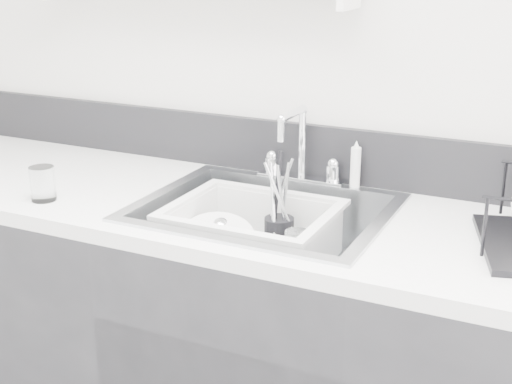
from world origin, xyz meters
The scene contains 12 objects.
counter_run centered at (0.00, 1.19, 0.46)m, with size 3.20×0.62×0.92m.
backsplash centered at (0.00, 1.49, 1.00)m, with size 3.20×0.02×0.16m, color black.
sink centered at (0.00, 1.19, 0.83)m, with size 0.64×0.52×0.20m, color silver, non-canonical shape.
faucet centered at (0.00, 1.44, 0.98)m, with size 0.26×0.18×0.23m.
side_sprayer centered at (0.16, 1.44, 0.99)m, with size 0.03×0.03×0.14m, color silver.
wash_tub centered at (-0.04, 1.19, 0.83)m, with size 0.43×0.35×0.17m, color silver, non-canonical shape.
plate_stack centered at (-0.11, 1.15, 0.79)m, with size 0.26×0.25×0.10m.
utensil_cup centered at (0.01, 1.27, 0.83)m, with size 0.08×0.08×0.27m.
ladle centered at (-0.08, 1.19, 0.81)m, with size 0.28×0.10×0.08m, color silver, non-canonical shape.
tumbler_in_tub centered at (0.09, 1.21, 0.81)m, with size 0.07×0.07×0.10m, color white.
tumbler_counter centered at (-0.56, 0.99, 0.97)m, with size 0.07×0.07×0.09m, color white.
bowl_small centered at (0.08, 1.14, 0.78)m, with size 0.11×0.11×0.03m, color white.
Camera 1 is at (0.73, -0.38, 1.55)m, focal length 50.00 mm.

